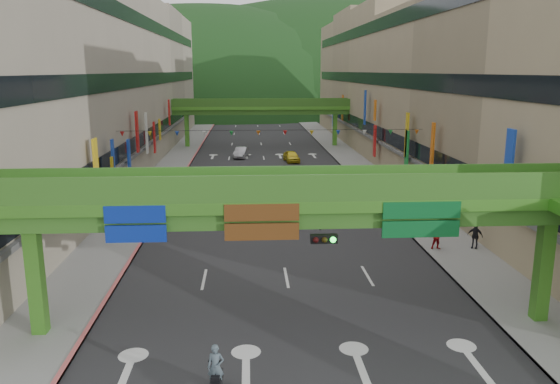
{
  "coord_description": "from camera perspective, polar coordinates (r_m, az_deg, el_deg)",
  "views": [
    {
      "loc": [
        -2.01,
        -16.14,
        11.13
      ],
      "look_at": [
        0.0,
        18.0,
        3.5
      ],
      "focal_mm": 35.0,
      "sensor_mm": 36.0,
      "label": 1
    }
  ],
  "objects": [
    {
      "name": "scooter_rider_mid",
      "position": [
        39.04,
        0.42,
        -2.5
      ],
      "size": [
        0.76,
        1.6,
        1.91
      ],
      "color": "black",
      "rests_on": "ground"
    },
    {
      "name": "curb_right",
      "position": [
        67.97,
        6.1,
        3.16
      ],
      "size": [
        0.2,
        140.0,
        0.18
      ],
      "primitive_type": "cube",
      "color": "gray",
      "rests_on": "ground"
    },
    {
      "name": "curb_left",
      "position": [
        67.43,
        -9.37,
        2.99
      ],
      "size": [
        0.2,
        140.0,
        0.18
      ],
      "primitive_type": "cube",
      "color": "#CC5959",
      "rests_on": "ground"
    },
    {
      "name": "building_row_left",
      "position": [
        68.29,
        -18.03,
        10.57
      ],
      "size": [
        12.8,
        95.0,
        19.0
      ],
      "color": "#9E937F",
      "rests_on": "ground"
    },
    {
      "name": "hill_right",
      "position": [
        198.31,
        4.53,
        9.32
      ],
      "size": [
        208.0,
        176.0,
        128.0
      ],
      "primitive_type": "ellipsoid",
      "color": "#1C4419",
      "rests_on": "ground"
    },
    {
      "name": "scooter_rider_left",
      "position": [
        41.1,
        -4.81,
        -1.81
      ],
      "size": [
        0.97,
        1.59,
        1.92
      ],
      "color": "gray",
      "rests_on": "ground"
    },
    {
      "name": "pedestrian_dark",
      "position": [
        36.62,
        19.69,
        -4.55
      ],
      "size": [
        1.0,
        0.87,
        1.62
      ],
      "primitive_type": "imported",
      "rotation": [
        0.0,
        0.0,
        -0.62
      ],
      "color": "black",
      "rests_on": "ground"
    },
    {
      "name": "pedestrian_blue",
      "position": [
        46.41,
        11.46,
        -0.38
      ],
      "size": [
        0.91,
        0.63,
        1.85
      ],
      "primitive_type": "imported",
      "rotation": [
        0.0,
        0.0,
        3.23
      ],
      "color": "#2E4350",
      "rests_on": "ground"
    },
    {
      "name": "overpass_near",
      "position": [
        22.52,
        4.26,
        -2.72
      ],
      "size": [
        28.0,
        12.27,
        7.1
      ],
      "color": "#4C9E2D",
      "rests_on": "ground"
    },
    {
      "name": "bunting_string",
      "position": [
        46.48,
        -0.87,
        6.19
      ],
      "size": [
        26.0,
        0.36,
        0.47
      ],
      "color": "black",
      "rests_on": "ground"
    },
    {
      "name": "building_row_right",
      "position": [
        69.4,
        14.46,
        10.81
      ],
      "size": [
        12.8,
        95.0,
        19.0
      ],
      "color": "gray",
      "rests_on": "ground"
    },
    {
      "name": "scooter_rider_near",
      "position": [
        20.01,
        -6.71,
        -18.3
      ],
      "size": [
        0.62,
        1.6,
        1.94
      ],
      "color": "black",
      "rests_on": "ground"
    },
    {
      "name": "parked_scooter_row",
      "position": [
        48.57,
        9.58,
        -0.22
      ],
      "size": [
        1.6,
        9.35,
        1.08
      ],
      "color": "black",
      "rests_on": "ground"
    },
    {
      "name": "scooter_rider_far",
      "position": [
        41.22,
        -4.15,
        -1.54
      ],
      "size": [
        0.98,
        1.59,
        2.15
      ],
      "color": "maroon",
      "rests_on": "ground"
    },
    {
      "name": "sidewalk_left",
      "position": [
        67.66,
        -10.97,
        2.94
      ],
      "size": [
        4.0,
        140.0,
        0.15
      ],
      "primitive_type": "cube",
      "color": "gray",
      "rests_on": "ground"
    },
    {
      "name": "sidewalk_right",
      "position": [
        68.31,
        7.67,
        3.15
      ],
      "size": [
        4.0,
        140.0,
        0.15
      ],
      "primitive_type": "cube",
      "color": "gray",
      "rests_on": "ground"
    },
    {
      "name": "overpass_far",
      "position": [
        81.37,
        -1.96,
        8.53
      ],
      "size": [
        28.0,
        2.2,
        7.1
      ],
      "color": "#4C9E2D",
      "rests_on": "ground"
    },
    {
      "name": "car_silver",
      "position": [
        71.44,
        -4.08,
        4.14
      ],
      "size": [
        2.12,
        4.36,
        1.38
      ],
      "primitive_type": "imported",
      "rotation": [
        0.0,
        0.0,
        -0.16
      ],
      "color": "#A7A7AE",
      "rests_on": "ground"
    },
    {
      "name": "hill_left",
      "position": [
        176.97,
        -7.66,
        8.86
      ],
      "size": [
        168.0,
        140.0,
        112.0
      ],
      "primitive_type": "ellipsoid",
      "color": "#1C4419",
      "rests_on": "ground"
    },
    {
      "name": "road_slab",
      "position": [
        67.1,
        -1.61,
        3.03
      ],
      "size": [
        18.0,
        140.0,
        0.02
      ],
      "primitive_type": "cube",
      "color": "#28282B",
      "rests_on": "ground"
    },
    {
      "name": "car_yellow",
      "position": [
        67.94,
        1.2,
        3.73
      ],
      "size": [
        2.12,
        4.19,
        1.37
      ],
      "primitive_type": "imported",
      "rotation": [
        0.0,
        0.0,
        0.13
      ],
      "color": "yellow",
      "rests_on": "ground"
    },
    {
      "name": "pedestrian_red",
      "position": [
        35.71,
        16.16,
        -4.75
      ],
      "size": [
        0.8,
        0.63,
        1.6
      ],
      "primitive_type": "imported",
      "rotation": [
        0.0,
        0.0,
        -0.03
      ],
      "color": "#9C090E",
      "rests_on": "ground"
    }
  ]
}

